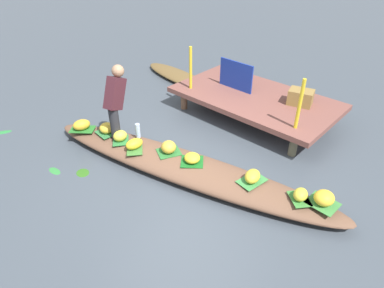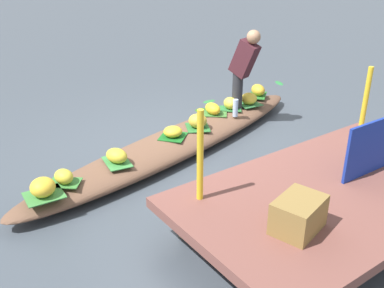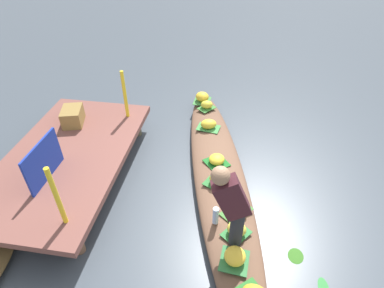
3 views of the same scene
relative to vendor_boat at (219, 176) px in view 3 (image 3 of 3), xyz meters
name	(u,v)px [view 3 (image 3 of 3)]	position (x,y,z in m)	size (l,w,h in m)	color
canal_water	(219,182)	(0.00, 0.00, -0.13)	(40.00, 40.00, 0.00)	#414952
dock_platform	(67,157)	(-0.24, 2.36, 0.27)	(3.20, 1.80, 0.45)	brown
vendor_boat	(219,176)	(0.00, 0.00, 0.00)	(5.13, 0.80, 0.26)	brown
leaf_mat_1	(236,211)	(-0.79, -0.30, 0.13)	(0.42, 0.25, 0.01)	#3D7431
banana_bunch_1	(237,207)	(-0.79, -0.30, 0.22)	(0.30, 0.19, 0.17)	yellow
leaf_mat_2	(236,233)	(-1.15, -0.31, 0.13)	(0.33, 0.26, 0.01)	#2D7438
banana_bunch_2	(237,229)	(-1.15, -0.31, 0.22)	(0.24, 0.20, 0.18)	yellow
leaf_mat_3	(207,108)	(1.77, 0.42, 0.13)	(0.33, 0.24, 0.01)	#3A7D35
banana_bunch_3	(207,105)	(1.77, 0.42, 0.21)	(0.23, 0.18, 0.16)	gold
leaf_mat_4	(216,163)	(0.15, 0.06, 0.13)	(0.34, 0.32, 0.01)	#186220
banana_bunch_4	(217,159)	(0.15, 0.06, 0.20)	(0.24, 0.25, 0.14)	gold
leaf_mat_5	(208,128)	(1.09, 0.30, 0.13)	(0.40, 0.27, 0.01)	#3C8641
banana_bunch_5	(209,124)	(1.09, 0.30, 0.22)	(0.29, 0.21, 0.17)	gold
leaf_mat_6	(218,183)	(-0.30, 0.00, 0.13)	(0.36, 0.31, 0.01)	#2B6E30
banana_bunch_6	(218,178)	(-0.30, 0.00, 0.23)	(0.26, 0.24, 0.20)	gold
leaf_mat_7	(202,101)	(2.04, 0.54, 0.13)	(0.38, 0.33, 0.01)	#3E823C
banana_bunch_7	(202,97)	(2.04, 0.54, 0.23)	(0.27, 0.25, 0.19)	yellow
leaf_mat_8	(234,261)	(-1.53, -0.31, 0.13)	(0.34, 0.33, 0.01)	#31733D
banana_bunch_8	(235,256)	(-1.53, -0.31, 0.22)	(0.25, 0.25, 0.18)	yellow
vendor_person	(231,204)	(-1.29, -0.21, 0.82)	(0.28, 0.49, 1.22)	#28282D
water_bottle	(216,216)	(-1.01, -0.03, 0.26)	(0.08, 0.08, 0.26)	#B2C8EC
market_banner	(43,161)	(-0.74, 2.36, 0.62)	(0.80, 0.03, 0.58)	#193199
railing_post_west	(57,197)	(-1.44, 1.76, 0.76)	(0.06, 0.06, 0.87)	yellow
railing_post_east	(125,95)	(0.96, 1.76, 0.76)	(0.06, 0.06, 0.87)	yellow
produce_crate	(73,116)	(0.59, 2.61, 0.47)	(0.44, 0.32, 0.29)	olive
drifting_plant_0	(296,256)	(-1.17, -1.08, -0.13)	(0.23, 0.20, 0.01)	#30661C
drifting_plant_2	(324,288)	(-1.55, -1.36, -0.13)	(0.26, 0.12, 0.01)	#318139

